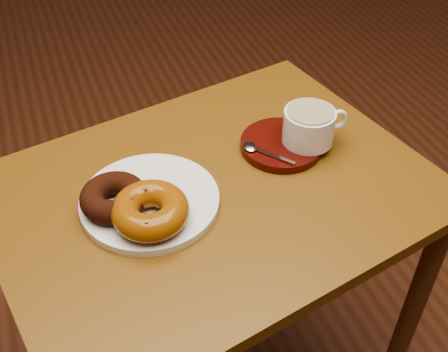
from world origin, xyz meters
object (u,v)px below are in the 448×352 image
object	(u,v)px
saucer	(281,145)
coffee_cup	(310,126)
cafe_table	(214,231)
donut_plate	(150,201)

from	to	relation	value
saucer	coffee_cup	size ratio (longest dim) A/B	1.22
saucer	coffee_cup	world-z (taller)	coffee_cup
cafe_table	donut_plate	xyz separation A→B (m)	(-0.11, -0.00, 0.12)
coffee_cup	cafe_table	bearing A→B (deg)	-163.87
coffee_cup	donut_plate	bearing A→B (deg)	-167.85
cafe_table	saucer	size ratio (longest dim) A/B	5.49
cafe_table	donut_plate	distance (m)	0.16
coffee_cup	saucer	bearing A→B (deg)	167.85
cafe_table	saucer	distance (m)	0.21
cafe_table	donut_plate	world-z (taller)	donut_plate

